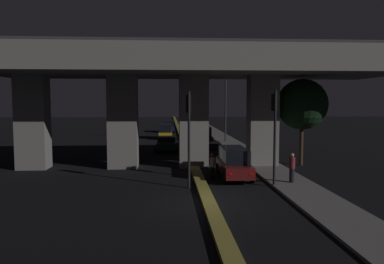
# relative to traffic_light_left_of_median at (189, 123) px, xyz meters

# --- Properties ---
(ground_plane) EXTENTS (200.00, 200.00, 0.00)m
(ground_plane) POSITION_rel_traffic_light_left_of_median_xyz_m (0.72, -3.29, -3.60)
(ground_plane) COLOR black
(median_divider) EXTENTS (0.63, 126.00, 0.20)m
(median_divider) POSITION_rel_traffic_light_left_of_median_xyz_m (0.72, 31.71, -3.50)
(median_divider) COLOR olive
(median_divider) RESTS_ON ground_plane
(sidewalk_right) EXTENTS (2.55, 126.00, 0.13)m
(sidewalk_right) POSITION_rel_traffic_light_left_of_median_xyz_m (5.92, 24.71, -3.53)
(sidewalk_right) COLOR #5B5956
(sidewalk_right) RESTS_ON ground_plane
(elevated_overpass) EXTENTS (28.83, 9.05, 9.23)m
(elevated_overpass) POSITION_rel_traffic_light_left_of_median_xyz_m (0.26, 6.66, 3.23)
(elevated_overpass) COLOR gray
(elevated_overpass) RESTS_ON ground_plane
(traffic_light_left_of_median) EXTENTS (0.30, 0.49, 5.29)m
(traffic_light_left_of_median) POSITION_rel_traffic_light_left_of_median_xyz_m (0.00, 0.00, 0.00)
(traffic_light_left_of_median) COLOR black
(traffic_light_left_of_median) RESTS_ON ground_plane
(traffic_light_right_of_median) EXTENTS (0.30, 0.49, 5.38)m
(traffic_light_right_of_median) POSITION_rel_traffic_light_left_of_median_xyz_m (4.75, -0.00, 0.06)
(traffic_light_right_of_median) COLOR black
(traffic_light_right_of_median) RESTS_ON ground_plane
(street_lamp) EXTENTS (2.79, 0.32, 8.81)m
(street_lamp) POSITION_rel_traffic_light_left_of_median_xyz_m (5.15, 22.64, 1.61)
(street_lamp) COLOR #2D2D30
(street_lamp) RESTS_ON ground_plane
(car_dark_red_lead) EXTENTS (1.85, 4.81, 1.87)m
(car_dark_red_lead) POSITION_rel_traffic_light_left_of_median_xyz_m (2.94, 2.52, -2.61)
(car_dark_red_lead) COLOR #591414
(car_dark_red_lead) RESTS_ON ground_plane
(car_black_second) EXTENTS (1.99, 4.63, 1.33)m
(car_black_second) POSITION_rel_traffic_light_left_of_median_xyz_m (2.46, 10.71, -2.92)
(car_black_second) COLOR black
(car_black_second) RESTS_ON ground_plane
(car_dark_green_third) EXTENTS (1.98, 4.46, 2.08)m
(car_dark_green_third) POSITION_rel_traffic_light_left_of_median_xyz_m (2.58, 19.51, -2.52)
(car_dark_green_third) COLOR black
(car_dark_green_third) RESTS_ON ground_plane
(car_white_fourth) EXTENTS (1.97, 4.64, 1.50)m
(car_white_fourth) POSITION_rel_traffic_light_left_of_median_xyz_m (2.66, 26.12, -2.82)
(car_white_fourth) COLOR silver
(car_white_fourth) RESTS_ON ground_plane
(car_dark_green_lead_oncoming) EXTENTS (2.02, 4.05, 1.41)m
(car_dark_green_lead_oncoming) POSITION_rel_traffic_light_left_of_median_xyz_m (-1.29, 15.58, -2.87)
(car_dark_green_lead_oncoming) COLOR black
(car_dark_green_lead_oncoming) RESTS_ON ground_plane
(car_taxi_yellow_second_oncoming) EXTENTS (1.87, 4.23, 1.86)m
(car_taxi_yellow_second_oncoming) POSITION_rel_traffic_light_left_of_median_xyz_m (-1.48, 27.85, -2.63)
(car_taxi_yellow_second_oncoming) COLOR gold
(car_taxi_yellow_second_oncoming) RESTS_ON ground_plane
(car_dark_blue_third_oncoming) EXTENTS (1.86, 3.93, 1.89)m
(car_dark_blue_third_oncoming) POSITION_rel_traffic_light_left_of_median_xyz_m (-1.02, 37.90, -2.60)
(car_dark_blue_third_oncoming) COLOR #141938
(car_dark_blue_third_oncoming) RESTS_ON ground_plane
(motorcycle_black_filtering_near) EXTENTS (0.33, 1.75, 1.52)m
(motorcycle_black_filtering_near) POSITION_rel_traffic_light_left_of_median_xyz_m (1.62, 2.64, -2.95)
(motorcycle_black_filtering_near) COLOR black
(motorcycle_black_filtering_near) RESTS_ON ground_plane
(pedestrian_on_sidewalk) EXTENTS (0.34, 0.34, 1.68)m
(pedestrian_on_sidewalk) POSITION_rel_traffic_light_left_of_median_xyz_m (5.93, 0.40, -2.62)
(pedestrian_on_sidewalk) COLOR black
(pedestrian_on_sidewalk) RESTS_ON sidewalk_right
(roadside_tree_kerbside_near) EXTENTS (3.75, 3.75, 6.42)m
(roadside_tree_kerbside_near) POSITION_rel_traffic_light_left_of_median_xyz_m (8.78, 6.82, 0.93)
(roadside_tree_kerbside_near) COLOR #38281C
(roadside_tree_kerbside_near) RESTS_ON ground_plane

